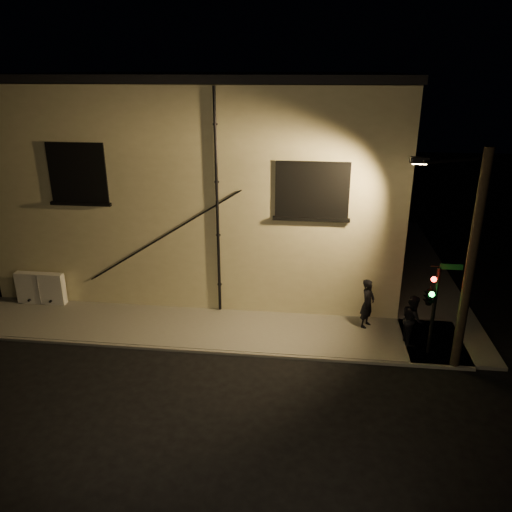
# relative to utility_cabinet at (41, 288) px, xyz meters

# --- Properties ---
(ground) EXTENTS (90.00, 90.00, 0.00)m
(ground) POSITION_rel_utility_cabinet_xyz_m (9.03, -2.70, -0.76)
(ground) COLOR black
(sidewalk) EXTENTS (21.00, 16.00, 0.12)m
(sidewalk) POSITION_rel_utility_cabinet_xyz_m (10.25, 1.69, -0.70)
(sidewalk) COLOR slate
(sidewalk) RESTS_ON ground
(building) EXTENTS (16.20, 12.23, 8.80)m
(building) POSITION_rel_utility_cabinet_xyz_m (6.03, 6.29, 3.64)
(building) COLOR beige
(building) RESTS_ON ground
(utility_cabinet) EXTENTS (1.96, 0.33, 1.29)m
(utility_cabinet) POSITION_rel_utility_cabinet_xyz_m (0.00, 0.00, 0.00)
(utility_cabinet) COLOR white
(utility_cabinet) RESTS_ON sidewalk
(pedestrian_a) EXTENTS (0.72, 0.80, 1.83)m
(pedestrian_a) POSITION_rel_utility_cabinet_xyz_m (12.79, -0.41, 0.27)
(pedestrian_a) COLOR black
(pedestrian_a) RESTS_ON sidewalk
(pedestrian_b) EXTENTS (0.75, 0.92, 1.74)m
(pedestrian_b) POSITION_rel_utility_cabinet_xyz_m (14.20, -1.39, 0.23)
(pedestrian_b) COLOR black
(pedestrian_b) RESTS_ON sidewalk
(traffic_signal) EXTENTS (1.31, 1.88, 3.19)m
(traffic_signal) POSITION_rel_utility_cabinet_xyz_m (14.49, -2.15, 1.49)
(traffic_signal) COLOR black
(traffic_signal) RESTS_ON sidewalk
(streetlamp_pole) EXTENTS (2.02, 1.39, 7.00)m
(streetlamp_pole) POSITION_rel_utility_cabinet_xyz_m (15.30, -2.56, 2.96)
(streetlamp_pole) COLOR black
(streetlamp_pole) RESTS_ON ground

